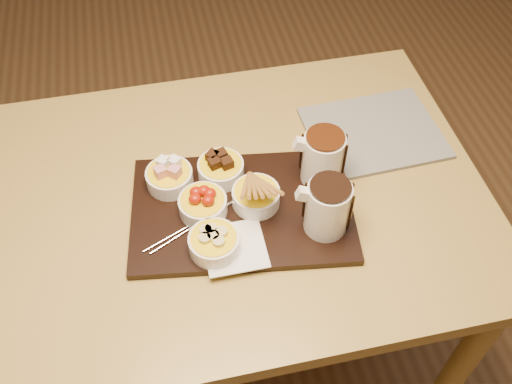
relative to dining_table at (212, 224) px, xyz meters
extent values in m
plane|color=brown|center=(0.00, 0.00, -0.65)|extent=(5.00, 5.00, 0.00)
cube|color=#AA8C3F|center=(0.00, 0.00, 0.08)|extent=(1.20, 0.80, 0.04)
cylinder|color=#AA8C3F|center=(-0.54, 0.34, -0.30)|extent=(0.06, 0.06, 0.71)
cylinder|color=#AA8C3F|center=(0.54, 0.34, -0.30)|extent=(0.06, 0.06, 0.71)
cylinder|color=#AA8C3F|center=(0.54, -0.34, -0.30)|extent=(0.06, 0.06, 0.71)
cube|color=black|center=(0.06, -0.06, 0.11)|extent=(0.50, 0.36, 0.02)
cube|color=white|center=(0.03, -0.15, 0.12)|extent=(0.12, 0.12, 0.00)
cylinder|color=white|center=(-0.08, 0.04, 0.14)|extent=(0.10, 0.10, 0.04)
cylinder|color=white|center=(0.03, 0.04, 0.14)|extent=(0.10, 0.10, 0.04)
cylinder|color=white|center=(-0.02, -0.05, 0.14)|extent=(0.10, 0.10, 0.04)
cylinder|color=white|center=(0.09, -0.05, 0.14)|extent=(0.10, 0.10, 0.04)
cylinder|color=white|center=(-0.01, -0.15, 0.14)|extent=(0.10, 0.10, 0.04)
cylinder|color=silver|center=(0.22, -0.14, 0.18)|extent=(0.10, 0.10, 0.12)
cylinder|color=silver|center=(0.24, -0.01, 0.18)|extent=(0.10, 0.10, 0.12)
cube|color=beige|center=(0.41, 0.11, 0.10)|extent=(0.31, 0.26, 0.01)
camera|label=1|loc=(-0.06, -0.77, 1.06)|focal=40.00mm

